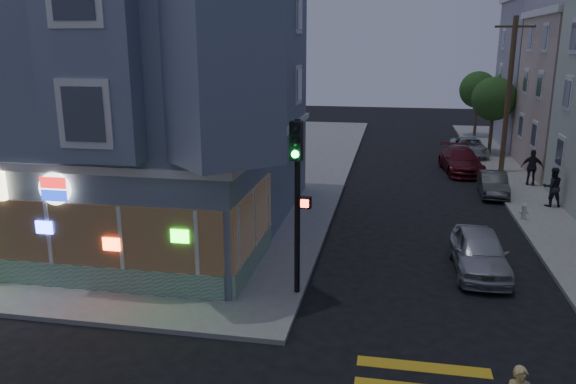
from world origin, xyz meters
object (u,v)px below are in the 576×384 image
(pedestrian_b, at_px, (532,168))
(parked_car_c, at_px, (461,161))
(street_tree_near, at_px, (494,99))
(parked_car_b, at_px, (493,184))
(fire_hydrant, at_px, (524,211))
(street_tree_far, at_px, (478,90))
(parked_car_d, at_px, (469,148))
(traffic_signal, at_px, (297,179))
(pedestrian_a, at_px, (552,187))
(utility_pole, at_px, (509,94))
(parked_car_a, at_px, (479,252))

(pedestrian_b, height_order, parked_car_c, pedestrian_b)
(street_tree_near, distance_m, parked_car_b, 11.85)
(parked_car_c, bearing_deg, fire_hydrant, -86.19)
(parked_car_b, bearing_deg, street_tree_far, 87.92)
(parked_car_d, height_order, fire_hydrant, parked_car_d)
(street_tree_far, relative_size, fire_hydrant, 7.45)
(traffic_signal, bearing_deg, fire_hydrant, 51.71)
(street_tree_near, relative_size, parked_car_b, 1.44)
(pedestrian_a, xyz_separation_m, fire_hydrant, (-1.70, -2.44, -0.56))
(pedestrian_a, xyz_separation_m, pedestrian_b, (0.00, 4.18, 0.04))
(street_tree_far, relative_size, pedestrian_b, 2.72)
(pedestrian_b, distance_m, parked_car_b, 3.14)
(parked_car_c, xyz_separation_m, parked_car_d, (1.07, 5.20, -0.08))
(parked_car_d, bearing_deg, utility_pole, -77.94)
(parked_car_a, xyz_separation_m, parked_car_c, (1.03, 15.87, 0.01))
(fire_hydrant, bearing_deg, parked_car_c, 99.70)
(pedestrian_b, height_order, parked_car_a, pedestrian_b)
(fire_hydrant, bearing_deg, utility_pole, 85.93)
(parked_car_b, bearing_deg, pedestrian_a, -40.21)
(pedestrian_a, bearing_deg, fire_hydrant, 47.04)
(pedestrian_b, bearing_deg, street_tree_far, -76.22)
(street_tree_far, distance_m, fire_hydrant, 24.09)
(parked_car_a, relative_size, parked_car_c, 0.84)
(street_tree_far, height_order, parked_car_b, street_tree_far)
(pedestrian_b, distance_m, parked_car_a, 13.49)
(parked_car_c, relative_size, fire_hydrant, 7.16)
(street_tree_near, xyz_separation_m, parked_car_c, (-2.57, -6.07, -3.20))
(traffic_signal, xyz_separation_m, fire_hydrant, (8.48, 9.31, -3.26))
(parked_car_b, relative_size, parked_car_c, 0.72)
(street_tree_near, xyz_separation_m, parked_car_a, (-3.60, -21.95, -3.20))
(street_tree_near, height_order, parked_car_d, street_tree_near)
(pedestrian_b, distance_m, traffic_signal, 19.09)
(street_tree_far, bearing_deg, street_tree_near, -90.00)
(parked_car_b, height_order, traffic_signal, traffic_signal)
(fire_hydrant, bearing_deg, street_tree_far, 87.84)
(parked_car_b, bearing_deg, parked_car_a, -98.77)
(pedestrian_b, xyz_separation_m, traffic_signal, (-10.18, -15.93, 2.66))
(parked_car_b, bearing_deg, utility_pole, 78.52)
(pedestrian_a, xyz_separation_m, traffic_signal, (-10.18, -11.75, 2.69))
(pedestrian_a, height_order, traffic_signal, traffic_signal)
(utility_pole, relative_size, pedestrian_b, 4.62)
(traffic_signal, bearing_deg, pedestrian_b, 61.47)
(street_tree_near, distance_m, pedestrian_b, 9.66)
(street_tree_near, distance_m, parked_car_c, 7.33)
(traffic_signal, relative_size, fire_hydrant, 7.55)
(pedestrian_b, distance_m, parked_car_c, 4.61)
(utility_pole, height_order, pedestrian_b, utility_pole)
(pedestrian_a, relative_size, parked_car_d, 0.40)
(street_tree_near, bearing_deg, traffic_signal, -110.46)
(street_tree_near, relative_size, parked_car_d, 1.12)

